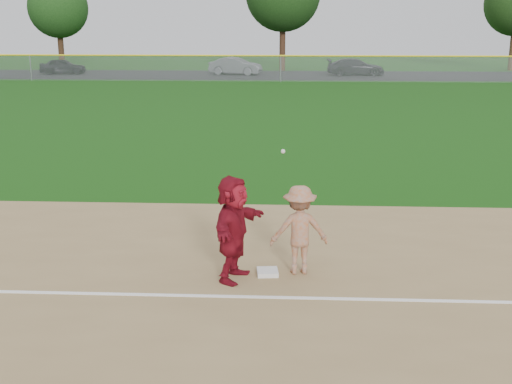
{
  "coord_description": "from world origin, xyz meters",
  "views": [
    {
      "loc": [
        0.63,
        -11.08,
        4.68
      ],
      "look_at": [
        0.0,
        1.5,
        1.3
      ],
      "focal_mm": 45.0,
      "sensor_mm": 36.0,
      "label": 1
    }
  ],
  "objects_px": {
    "base_runner": "(233,228)",
    "car_left": "(63,66)",
    "first_base": "(268,272)",
    "car_mid": "(236,66)",
    "car_right": "(355,67)"
  },
  "relations": [
    {
      "from": "first_base",
      "to": "car_mid",
      "type": "relative_size",
      "value": 0.09
    },
    {
      "from": "first_base",
      "to": "car_right",
      "type": "relative_size",
      "value": 0.08
    },
    {
      "from": "car_left",
      "to": "car_right",
      "type": "relative_size",
      "value": 0.8
    },
    {
      "from": "first_base",
      "to": "car_right",
      "type": "distance_m",
      "value": 46.27
    },
    {
      "from": "car_mid",
      "to": "first_base",
      "type": "bearing_deg",
      "value": -162.58
    },
    {
      "from": "car_right",
      "to": "car_left",
      "type": "bearing_deg",
      "value": 88.76
    },
    {
      "from": "base_runner",
      "to": "car_mid",
      "type": "relative_size",
      "value": 0.43
    },
    {
      "from": "base_runner",
      "to": "car_right",
      "type": "distance_m",
      "value": 46.6
    },
    {
      "from": "car_mid",
      "to": "car_right",
      "type": "height_order",
      "value": "car_mid"
    },
    {
      "from": "base_runner",
      "to": "car_left",
      "type": "xyz_separation_m",
      "value": [
        -19.22,
        46.21,
        -0.32
      ]
    },
    {
      "from": "car_left",
      "to": "car_right",
      "type": "distance_m",
      "value": 26.01
    },
    {
      "from": "base_runner",
      "to": "car_right",
      "type": "xyz_separation_m",
      "value": [
        6.79,
        46.1,
        -0.28
      ]
    },
    {
      "from": "first_base",
      "to": "car_mid",
      "type": "xyz_separation_m",
      "value": [
        -4.35,
        46.03,
        0.7
      ]
    },
    {
      "from": "first_base",
      "to": "car_left",
      "type": "xyz_separation_m",
      "value": [
        -19.85,
        45.96,
        0.63
      ]
    },
    {
      "from": "base_runner",
      "to": "car_mid",
      "type": "distance_m",
      "value": 46.42
    }
  ]
}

